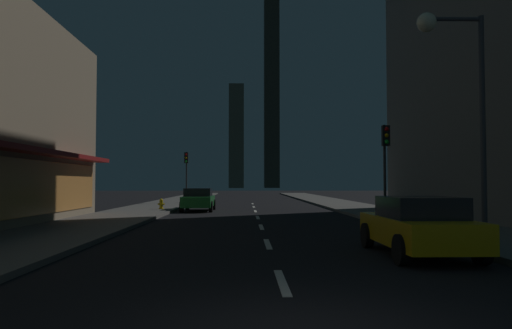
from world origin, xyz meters
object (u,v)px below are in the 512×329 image
Objects in this scene: car_parked_far at (198,199)px; traffic_light_far_left at (186,166)px; traffic_light_near_right at (385,151)px; car_parked_near at (418,225)px; fire_hydrant_far_left at (161,204)px; street_lamp_right at (454,70)px.

traffic_light_far_left reaches higher than car_parked_far.
traffic_light_near_right is 1.00× the size of traffic_light_far_left.
traffic_light_far_left is at bearing 120.93° from traffic_light_near_right.
traffic_light_near_right is at bearing 77.81° from car_parked_near.
car_parked_far is at bearing 7.27° from fire_hydrant_far_left.
car_parked_near is at bearing -71.47° from traffic_light_far_left.
traffic_light_far_left is (0.40, 9.23, 2.74)m from fire_hydrant_far_left.
car_parked_far is 1.01× the size of traffic_light_near_right.
street_lamp_right is (11.28, -16.13, 4.61)m from fire_hydrant_far_left.
car_parked_far is 6.48× the size of fire_hydrant_far_left.
street_lamp_right reaches higher than traffic_light_far_left.
street_lamp_right is (1.78, 1.79, 4.33)m from car_parked_near.
car_parked_near is 5.01m from street_lamp_right.
street_lamp_right is at bearing -66.78° from traffic_light_far_left.
traffic_light_near_right and traffic_light_far_left have the same top height.
street_lamp_right reaches higher than car_parked_near.
traffic_light_near_right reaches higher than car_parked_near.
car_parked_near is 0.64× the size of street_lamp_right.
car_parked_near is at bearing -134.76° from street_lamp_right.
traffic_light_far_left is at bearing 108.53° from car_parked_near.
traffic_light_far_left is 27.66m from street_lamp_right.
street_lamp_right is at bearing -90.98° from traffic_light_near_right.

